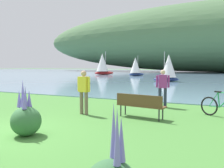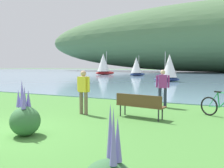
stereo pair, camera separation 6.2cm
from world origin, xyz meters
name	(u,v)px [view 1 (the left image)]	position (x,y,z in m)	size (l,w,h in m)	color
ground_plane	(5,134)	(0.00, 0.00, 0.00)	(200.00, 200.00, 0.00)	#478438
bay_water	(195,74)	(0.00, 47.41, 0.02)	(180.00, 80.00, 0.04)	#6B8EA8
distant_hillside	(221,37)	(4.28, 64.83, 9.19)	(105.94, 28.00, 18.30)	#4C7047
park_bench_near_camera	(140,104)	(2.80, 3.52, 0.52)	(1.85, 0.74, 0.88)	brown
bicycle_leaning_near_bench	(222,107)	(5.49, 4.85, 0.40)	(1.56, 0.95, 1.01)	black
person_at_shoreline	(163,86)	(2.99, 6.17, 0.98)	(0.59, 0.32, 1.71)	#282D47
person_on_the_grass	(84,89)	(0.59, 3.25, 0.98)	(0.60, 0.27, 1.71)	#72604C
echium_bush_far_cluster	(26,119)	(0.67, 0.13, 0.47)	(0.82, 0.82, 1.52)	#386B3D
sailboat_nearest_to_shore	(168,68)	(-0.32, 22.87, 1.63)	(2.96, 2.25, 3.38)	navy
sailboat_mid_bay	(136,66)	(-8.56, 35.02, 1.70)	(2.67, 2.92, 3.52)	navy
sailboat_far_off	(103,64)	(-15.89, 36.81, 2.15)	(3.55, 3.61, 4.48)	#B22323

